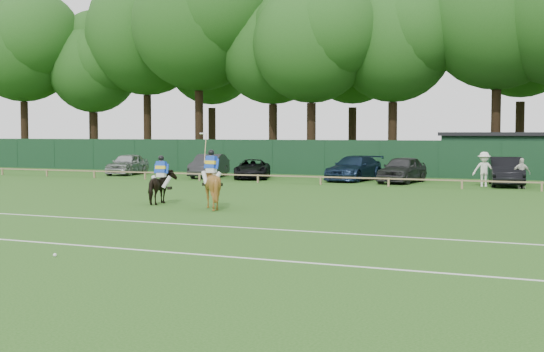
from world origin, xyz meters
The scene contains 19 objects.
ground centered at (0.00, 0.00, 0.00)m, with size 160.00×160.00×0.00m, color #1E4C14.
horse_dark centered at (-5.22, 4.49, 0.72)m, with size 0.78×1.71×1.44m, color black.
horse_chestnut centered at (-2.38, 3.63, 0.90)m, with size 1.46×1.64×1.80m, color brown.
sedan_silver centered at (-19.14, 21.98, 0.77)m, with size 1.81×4.50×1.53m, color #A4A6A9.
sedan_grey centered at (-12.23, 21.50, 0.78)m, with size 1.65×4.73×1.56m, color #2B2C2E.
suv_black centered at (-8.93, 21.33, 0.64)m, with size 2.11×4.57×1.27m, color black.
sedan_navy centered at (-2.30, 22.20, 0.78)m, with size 2.17×5.34×1.55m, color #122139.
hatch_grey centered at (0.91, 21.53, 0.80)m, with size 1.90×4.72×1.61m, color #2E2E30.
estate_black centered at (6.90, 21.32, 0.81)m, with size 1.72×4.94×1.63m, color black.
spectator_left centered at (5.84, 20.24, 0.97)m, with size 1.25×0.72×1.93m, color white.
spectator_mid centered at (7.86, 19.55, 0.83)m, with size 0.97×0.40×1.65m, color silver.
rider_dark centered at (-5.22, 4.48, 1.40)m, with size 0.93×0.43×1.41m.
rider_chestnut centered at (-2.38, 3.62, 1.69)m, with size 0.94×0.59×2.05m.
polo_ball centered at (-0.54, -7.66, 0.04)m, with size 0.09×0.09×0.09m, color silver.
pitch_lines centered at (0.00, -3.50, 0.01)m, with size 60.00×5.10×0.01m.
pitch_rail centered at (0.00, 18.00, 0.45)m, with size 62.10×0.10×0.50m.
perimeter_fence centered at (0.00, 27.00, 1.25)m, with size 92.08×0.08×2.50m.
utility_shed centered at (6.00, 30.00, 1.54)m, with size 8.40×4.40×3.04m.
tree_row centered at (2.00, 35.00, 0.00)m, with size 96.00×12.00×21.00m, color #26561C, non-canonical shape.
Camera 1 is at (11.22, -21.44, 2.98)m, focal length 48.00 mm.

